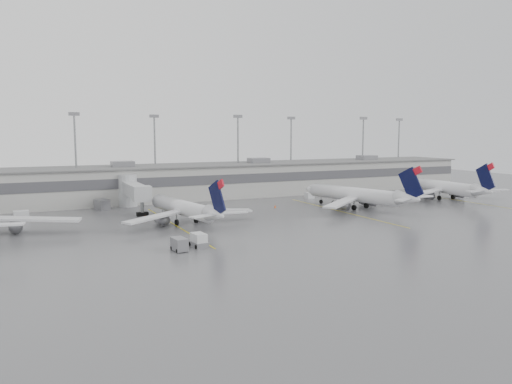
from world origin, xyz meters
name	(u,v)px	position (x,y,z in m)	size (l,w,h in m)	color
ground	(337,243)	(0.00, 0.00, 0.00)	(260.00, 260.00, 0.00)	#505052
terminal	(205,180)	(-0.01, 57.98, 4.17)	(152.00, 17.00, 9.45)	#A2A29D
light_masts	(197,148)	(0.00, 63.75, 12.03)	(142.40, 8.00, 20.60)	gray
jet_bridge_right	(132,191)	(-20.50, 45.72, 3.87)	(4.00, 17.20, 7.00)	#A5A7AA
stand_markings	(265,218)	(0.00, 24.00, 0.01)	(105.25, 40.00, 0.01)	#C3B20B
jet_mid_left	(185,208)	(-15.47, 24.46, 2.77)	(24.28, 27.43, 8.93)	silver
jet_mid_right	(359,195)	(22.75, 25.34, 3.06)	(26.22, 29.79, 9.86)	silver
jet_far_right	(445,187)	(50.81, 28.72, 3.02)	(26.73, 30.05, 9.72)	silver
baggage_tug	(199,242)	(-19.16, 6.22, 0.76)	(2.23, 3.20, 1.95)	silver
baggage_cart	(179,244)	(-22.36, 5.02, 0.94)	(1.86, 2.94, 1.80)	slate
gse_uld_a	(21,216)	(-41.77, 40.21, 0.91)	(2.58, 1.72, 1.83)	silver
gse_uld_b	(172,210)	(-14.85, 35.42, 0.92)	(2.61, 1.74, 1.85)	silver
gse_uld_c	(309,195)	(22.18, 44.15, 0.75)	(2.13, 1.42, 1.51)	silver
gse_loader	(102,204)	(-26.37, 47.63, 1.07)	(2.14, 3.43, 2.14)	slate
cone_b	(145,217)	(-20.86, 32.16, 0.32)	(0.41, 0.41, 0.64)	#FC4F05
cone_c	(275,206)	(7.66, 34.43, 0.30)	(0.38, 0.38, 0.60)	#FC4F05
cone_d	(414,194)	(49.19, 37.30, 0.39)	(0.49, 0.49, 0.78)	#FC4F05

